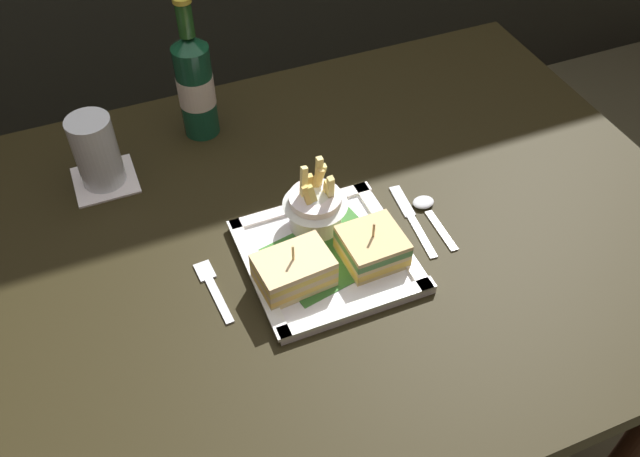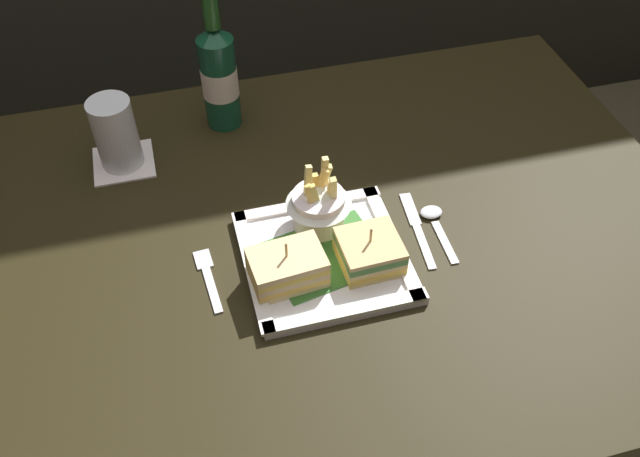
{
  "view_description": "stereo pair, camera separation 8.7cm",
  "coord_description": "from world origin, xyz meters",
  "views": [
    {
      "loc": [
        -0.26,
        -0.65,
        1.53
      ],
      "look_at": [
        -0.0,
        -0.03,
        0.81
      ],
      "focal_mm": 37.81,
      "sensor_mm": 36.0,
      "label": 1
    },
    {
      "loc": [
        -0.17,
        -0.68,
        1.53
      ],
      "look_at": [
        -0.0,
        -0.03,
        0.81
      ],
      "focal_mm": 37.81,
      "sensor_mm": 36.0,
      "label": 2
    }
  ],
  "objects": [
    {
      "name": "water_glass",
      "position": [
        -0.27,
        0.24,
        0.83
      ],
      "size": [
        0.07,
        0.07,
        0.12
      ],
      "color": "silver",
      "rests_on": "dining_table"
    },
    {
      "name": "spoon",
      "position": [
        0.18,
        -0.02,
        0.78
      ],
      "size": [
        0.03,
        0.12,
        0.01
      ],
      "color": "silver",
      "rests_on": "dining_table"
    },
    {
      "name": "beer_bottle",
      "position": [
        -0.09,
        0.31,
        0.87
      ],
      "size": [
        0.06,
        0.06,
        0.26
      ],
      "color": "#124129",
      "rests_on": "dining_table"
    },
    {
      "name": "fries_cup",
      "position": [
        0.01,
        0.01,
        0.83
      ],
      "size": [
        0.1,
        0.1,
        0.11
      ],
      "color": "white",
      "rests_on": "square_plate"
    },
    {
      "name": "drink_coaster",
      "position": [
        -0.27,
        0.24,
        0.78
      ],
      "size": [
        0.1,
        0.1,
        0.0
      ],
      "primitive_type": "cube",
      "color": "white",
      "rests_on": "dining_table"
    },
    {
      "name": "fork",
      "position": [
        -0.17,
        -0.04,
        0.78
      ],
      "size": [
        0.03,
        0.12,
        0.0
      ],
      "color": "silver",
      "rests_on": "dining_table"
    },
    {
      "name": "square_plate",
      "position": [
        -0.0,
        -0.05,
        0.78
      ],
      "size": [
        0.23,
        0.23,
        0.02
      ],
      "color": "white",
      "rests_on": "dining_table"
    },
    {
      "name": "sandwich_half_right",
      "position": [
        0.06,
        -0.08,
        0.81
      ],
      "size": [
        0.09,
        0.08,
        0.07
      ],
      "color": "#D5B66D",
      "rests_on": "square_plate"
    },
    {
      "name": "dining_table",
      "position": [
        0.0,
        0.0,
        0.64
      ],
      "size": [
        1.2,
        0.86,
        0.77
      ],
      "color": "black",
      "rests_on": "ground_plane"
    },
    {
      "name": "sandwich_half_left",
      "position": [
        -0.06,
        -0.08,
        0.81
      ],
      "size": [
        0.11,
        0.08,
        0.08
      ],
      "color": "#DFC17E",
      "rests_on": "square_plate"
    },
    {
      "name": "ground_plane",
      "position": [
        0.0,
        0.0,
        0.0
      ],
      "size": [
        6.0,
        6.0,
        0.0
      ],
      "primitive_type": "plane",
      "color": "brown"
    },
    {
      "name": "knife",
      "position": [
        0.15,
        -0.03,
        0.78
      ],
      "size": [
        0.03,
        0.16,
        0.0
      ],
      "color": "silver",
      "rests_on": "dining_table"
    }
  ]
}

